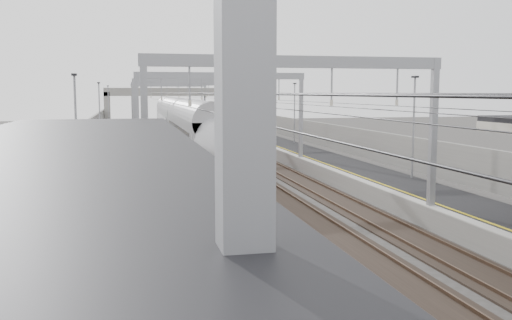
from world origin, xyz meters
name	(u,v)px	position (x,y,z in m)	size (l,w,h in m)	color
platform_left	(116,164)	(-8.00, 45.00, 0.50)	(4.00, 120.00, 1.00)	black
platform_right	(309,159)	(8.00, 45.00, 0.50)	(4.00, 120.00, 1.00)	black
tracks	(216,166)	(0.00, 45.00, 0.05)	(11.40, 140.00, 0.20)	black
overhead_line	(205,92)	(0.00, 51.62, 6.14)	(13.00, 140.00, 6.60)	gray
overbridge	(169,97)	(0.00, 100.00, 5.31)	(22.00, 2.20, 6.90)	gray
wall_left	(73,151)	(-11.20, 45.00, 1.60)	(0.30, 120.00, 3.20)	gray
wall_right	(345,145)	(11.20, 45.00, 1.60)	(0.30, 120.00, 3.20)	gray
train	(183,131)	(-1.50, 57.43, 2.14)	(2.77, 50.47, 4.38)	maroon
signal_green	(143,121)	(-5.20, 73.75, 2.42)	(0.32, 0.32, 3.48)	black
signal_red_near	(217,124)	(3.20, 65.24, 2.42)	(0.32, 0.32, 3.48)	black
signal_red_far	(228,122)	(5.40, 70.54, 2.42)	(0.32, 0.32, 3.48)	black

